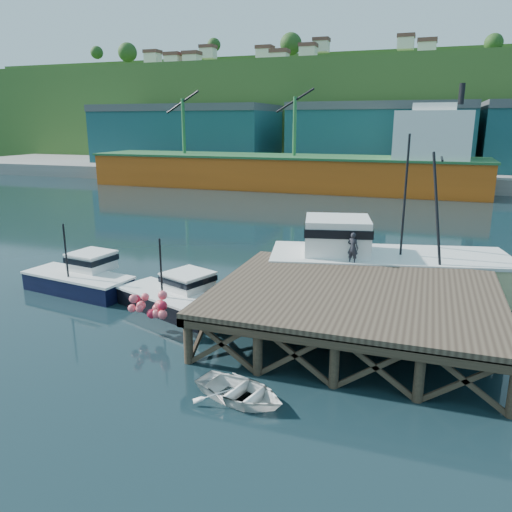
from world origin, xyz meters
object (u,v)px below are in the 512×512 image
at_px(dockworker, 353,248).
at_px(boat_navy, 82,277).
at_px(trawler, 384,261).
at_px(dinghy, 240,391).
at_px(boat_black, 176,296).

bearing_deg(dockworker, boat_navy, 29.90).
distance_m(boat_navy, dockworker, 14.91).
height_order(boat_navy, trawler, trawler).
relative_size(boat_navy, dinghy, 2.00).
height_order(boat_black, dinghy, boat_black).
bearing_deg(boat_black, dinghy, -27.69).
distance_m(boat_navy, dinghy, 14.67).
height_order(dinghy, dockworker, dockworker).
bearing_deg(boat_black, dockworker, 47.04).
bearing_deg(dockworker, dinghy, 97.48).
bearing_deg(boat_navy, dinghy, -23.67).
xyz_separation_m(boat_black, dockworker, (8.07, 3.93, 2.23)).
bearing_deg(trawler, dinghy, -116.70).
bearing_deg(boat_navy, boat_black, 0.24).
bearing_deg(boat_black, trawler, 54.50).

